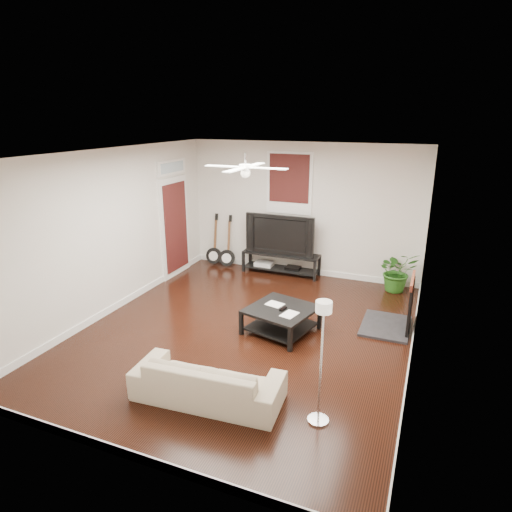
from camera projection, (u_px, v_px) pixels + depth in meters
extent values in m
cube|color=black|center=(247.00, 331.00, 7.09)|extent=(5.00, 6.00, 0.01)
cube|color=white|center=(245.00, 153.00, 6.24)|extent=(5.00, 6.00, 0.01)
cube|color=silver|center=(303.00, 210.00, 9.31)|extent=(5.00, 0.01, 2.80)
cube|color=silver|center=(115.00, 335.00, 4.02)|extent=(5.00, 0.01, 2.80)
cube|color=silver|center=(112.00, 232.00, 7.57)|extent=(0.01, 6.00, 2.80)
cube|color=silver|center=(421.00, 269.00, 5.77)|extent=(0.01, 6.00, 2.80)
cube|color=#A34834|center=(424.00, 248.00, 6.65)|extent=(0.02, 2.20, 2.80)
cube|color=black|center=(398.00, 302.00, 7.04)|extent=(0.80, 1.10, 0.92)
cube|color=black|center=(289.00, 183.00, 9.22)|extent=(1.00, 0.06, 1.30)
cube|color=white|center=(175.00, 218.00, 9.27)|extent=(0.08, 1.00, 2.50)
cube|color=black|center=(281.00, 263.00, 9.61)|extent=(1.67, 0.45, 0.47)
imported|color=black|center=(282.00, 233.00, 9.43)|extent=(1.50, 0.20, 0.86)
cube|color=black|center=(281.00, 320.00, 7.03)|extent=(1.16, 1.16, 0.40)
imported|color=#BBA98C|center=(208.00, 380.00, 5.33)|extent=(1.86, 0.84, 0.53)
imported|color=#26601B|center=(397.00, 271.00, 8.61)|extent=(0.94, 0.90, 0.81)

